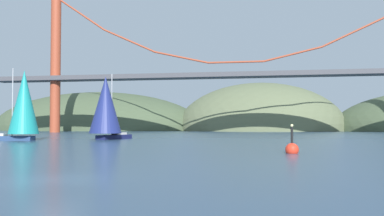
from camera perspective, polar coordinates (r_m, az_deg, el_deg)
ground_plane at (r=20.02m, az=-17.70°, el=-8.93°), size 360.00×360.00×0.00m
headland_center at (r=152.61m, az=8.90°, el=-2.96°), size 58.51×44.00×33.22m
headland_left at (r=165.57m, az=-12.36°, el=-2.86°), size 81.63×44.00×28.29m
suspension_bridge at (r=113.82m, az=5.75°, el=5.15°), size 137.25×6.00×38.39m
sailboat_navy_sail at (r=68.05m, az=-11.23°, el=0.24°), size 6.15×8.92×10.27m
sailboat_teal_sail at (r=67.45m, az=-21.31°, el=0.46°), size 8.81×4.95×10.48m
channel_buoy at (r=36.50m, az=12.99°, el=-5.25°), size 1.10×1.10×2.64m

